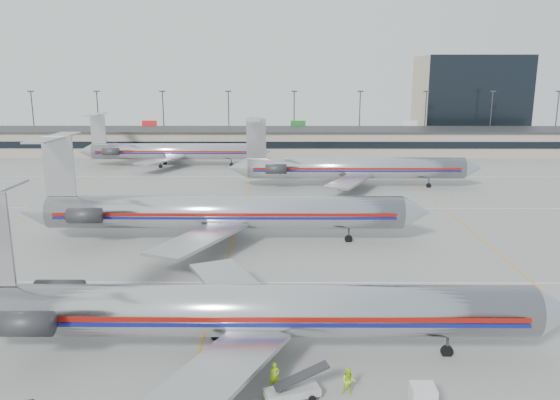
{
  "coord_description": "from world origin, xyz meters",
  "views": [
    {
      "loc": [
        6.01,
        -39.17,
        19.42
      ],
      "look_at": [
        5.63,
        25.82,
        4.5
      ],
      "focal_mm": 35.0,
      "sensor_mm": 36.0,
      "label": 1
    }
  ],
  "objects_px": {
    "jet_foreground": "(240,310)",
    "uld_container": "(423,400)",
    "jet_second_row": "(217,212)",
    "belt_loader": "(293,390)"
  },
  "relations": [
    {
      "from": "jet_foreground",
      "to": "uld_container",
      "type": "xyz_separation_m",
      "value": [
        11.19,
        -6.81,
        -2.56
      ]
    },
    {
      "from": "jet_second_row",
      "to": "uld_container",
      "type": "bearing_deg",
      "value": -64.75
    },
    {
      "from": "jet_foreground",
      "to": "jet_second_row",
      "type": "relative_size",
      "value": 0.94
    },
    {
      "from": "jet_second_row",
      "to": "uld_container",
      "type": "distance_m",
      "value": 37.54
    },
    {
      "from": "jet_second_row",
      "to": "uld_container",
      "type": "height_order",
      "value": "jet_second_row"
    },
    {
      "from": "jet_second_row",
      "to": "uld_container",
      "type": "xyz_separation_m",
      "value": [
        15.97,
        -33.86,
        -2.79
      ]
    },
    {
      "from": "jet_foreground",
      "to": "belt_loader",
      "type": "bearing_deg",
      "value": -55.26
    },
    {
      "from": "jet_foreground",
      "to": "belt_loader",
      "type": "xyz_separation_m",
      "value": [
        3.65,
        -5.27,
        -2.9
      ]
    },
    {
      "from": "jet_foreground",
      "to": "belt_loader",
      "type": "relative_size",
      "value": 11.0
    },
    {
      "from": "jet_foreground",
      "to": "jet_second_row",
      "type": "distance_m",
      "value": 27.47
    }
  ]
}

